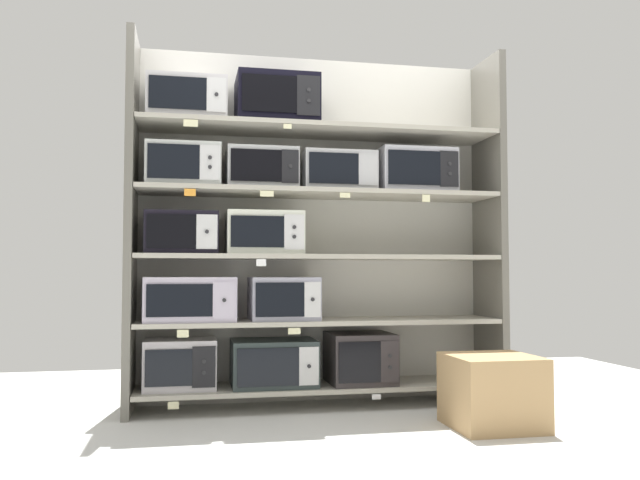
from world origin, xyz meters
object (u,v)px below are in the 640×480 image
at_px(microwave_5, 182,233).
at_px(microwave_8, 261,170).
at_px(microwave_11, 187,102).
at_px(microwave_9, 337,172).
at_px(microwave_12, 276,102).
at_px(shipping_carton, 493,391).
at_px(microwave_4, 283,298).
at_px(microwave_6, 264,233).
at_px(microwave_2, 360,358).
at_px(microwave_1, 274,363).
at_px(microwave_3, 190,299).
at_px(microwave_7, 184,167).
at_px(microwave_0, 180,364).
at_px(microwave_10, 414,172).

bearing_deg(microwave_5, microwave_8, 0.00).
xyz_separation_m(microwave_8, microwave_11, (-0.49, 0.00, 0.43)).
distance_m(microwave_9, microwave_11, 1.09).
bearing_deg(microwave_11, microwave_12, 0.01).
distance_m(microwave_9, shipping_carton, 1.73).
bearing_deg(microwave_4, microwave_5, -180.00).
bearing_deg(microwave_5, microwave_6, 0.03).
bearing_deg(microwave_2, microwave_1, -179.99).
height_order(microwave_1, microwave_3, microwave_3).
bearing_deg(microwave_5, microwave_9, 0.00).
distance_m(microwave_4, microwave_6, 0.45).
xyz_separation_m(microwave_6, microwave_11, (-0.50, -0.00, 0.85)).
xyz_separation_m(microwave_4, microwave_11, (-0.64, 0.00, 1.28)).
height_order(microwave_5, shipping_carton, microwave_5).
distance_m(microwave_3, microwave_7, 0.85).
bearing_deg(microwave_12, microwave_11, -179.99).
height_order(microwave_8, shipping_carton, microwave_8).
bearing_deg(microwave_0, microwave_3, 0.03).
relative_size(microwave_3, microwave_8, 1.24).
bearing_deg(microwave_2, microwave_8, 180.00).
bearing_deg(microwave_0, microwave_10, -0.01).
relative_size(microwave_1, microwave_8, 1.19).
relative_size(microwave_2, microwave_9, 0.89).
xyz_separation_m(microwave_8, microwave_10, (1.06, 0.00, 0.02)).
relative_size(microwave_9, shipping_carton, 1.00).
bearing_deg(microwave_8, microwave_10, 0.00).
height_order(microwave_3, microwave_7, microwave_7).
distance_m(microwave_0, microwave_1, 0.60).
height_order(microwave_4, shipping_carton, microwave_4).
xyz_separation_m(microwave_2, microwave_9, (-0.15, 0.00, 1.25)).
bearing_deg(microwave_4, microwave_1, -179.90).
height_order(microwave_3, microwave_4, microwave_3).
height_order(microwave_4, microwave_8, microwave_8).
xyz_separation_m(microwave_4, microwave_7, (-0.65, -0.00, 0.85)).
bearing_deg(microwave_6, microwave_1, -0.29).
bearing_deg(microwave_11, shipping_carton, -24.10).
height_order(microwave_3, microwave_12, microwave_12).
xyz_separation_m(microwave_0, microwave_11, (0.03, -0.00, 1.69)).
xyz_separation_m(microwave_8, microwave_12, (0.10, 0.00, 0.46)).
xyz_separation_m(microwave_9, microwave_11, (-1.00, 0.00, 0.43)).
height_order(microwave_0, microwave_4, microwave_4).
xyz_separation_m(microwave_8, microwave_9, (0.52, 0.00, -0.00)).
bearing_deg(microwave_4, microwave_8, -180.00).
distance_m(microwave_1, microwave_12, 1.73).
distance_m(microwave_2, microwave_4, 0.66).
relative_size(microwave_1, microwave_6, 1.10).
xyz_separation_m(microwave_0, microwave_1, (0.60, -0.00, -0.01)).
relative_size(microwave_2, microwave_3, 0.77).
distance_m(microwave_8, microwave_12, 0.47).
height_order(microwave_2, microwave_10, microwave_10).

